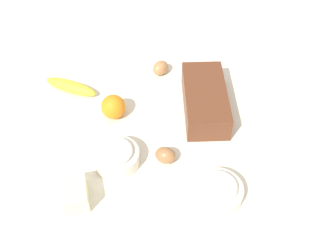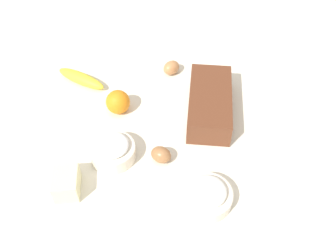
{
  "view_description": "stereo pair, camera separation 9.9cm",
  "coord_description": "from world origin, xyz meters",
  "px_view_note": "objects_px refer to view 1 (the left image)",
  "views": [
    {
      "loc": [
        0.73,
        -0.17,
        0.87
      ],
      "look_at": [
        0.0,
        0.0,
        0.04
      ],
      "focal_mm": 40.34,
      "sensor_mm": 36.0,
      "label": 1
    },
    {
      "loc": [
        0.75,
        -0.07,
        0.87
      ],
      "look_at": [
        0.0,
        0.0,
        0.04
      ],
      "focal_mm": 40.34,
      "sensor_mm": 36.0,
      "label": 2
    }
  ],
  "objects_px": {
    "banana": "(71,87)",
    "orange_fruit": "(113,107)",
    "loaf_pan": "(205,99)",
    "egg_near_butter": "(161,68)",
    "flour_bowl": "(218,190)",
    "butter_block": "(75,194)",
    "sugar_bowl": "(116,155)",
    "egg_beside_bowl": "(166,155)"
  },
  "relations": [
    {
      "from": "sugar_bowl",
      "to": "orange_fruit",
      "type": "xyz_separation_m",
      "value": [
        -0.19,
        0.02,
        0.01
      ]
    },
    {
      "from": "flour_bowl",
      "to": "egg_near_butter",
      "type": "xyz_separation_m",
      "value": [
        -0.53,
        -0.04,
        -0.0
      ]
    },
    {
      "from": "banana",
      "to": "flour_bowl",
      "type": "bearing_deg",
      "value": 35.06
    },
    {
      "from": "flour_bowl",
      "to": "banana",
      "type": "xyz_separation_m",
      "value": [
        -0.5,
        -0.35,
        -0.01
      ]
    },
    {
      "from": "banana",
      "to": "egg_near_butter",
      "type": "distance_m",
      "value": 0.31
    },
    {
      "from": "banana",
      "to": "egg_beside_bowl",
      "type": "distance_m",
      "value": 0.43
    },
    {
      "from": "flour_bowl",
      "to": "sugar_bowl",
      "type": "height_order",
      "value": "sugar_bowl"
    },
    {
      "from": "sugar_bowl",
      "to": "butter_block",
      "type": "xyz_separation_m",
      "value": [
        0.1,
        -0.12,
        -0.0
      ]
    },
    {
      "from": "butter_block",
      "to": "egg_beside_bowl",
      "type": "xyz_separation_m",
      "value": [
        -0.08,
        0.26,
        -0.01
      ]
    },
    {
      "from": "sugar_bowl",
      "to": "orange_fruit",
      "type": "distance_m",
      "value": 0.19
    },
    {
      "from": "loaf_pan",
      "to": "banana",
      "type": "height_order",
      "value": "loaf_pan"
    },
    {
      "from": "flour_bowl",
      "to": "egg_near_butter",
      "type": "bearing_deg",
      "value": -175.74
    },
    {
      "from": "banana",
      "to": "orange_fruit",
      "type": "relative_size",
      "value": 2.48
    },
    {
      "from": "orange_fruit",
      "to": "egg_near_butter",
      "type": "distance_m",
      "value": 0.25
    },
    {
      "from": "loaf_pan",
      "to": "flour_bowl",
      "type": "distance_m",
      "value": 0.33
    },
    {
      "from": "flour_bowl",
      "to": "egg_near_butter",
      "type": "distance_m",
      "value": 0.53
    },
    {
      "from": "butter_block",
      "to": "egg_beside_bowl",
      "type": "distance_m",
      "value": 0.27
    },
    {
      "from": "flour_bowl",
      "to": "egg_beside_bowl",
      "type": "xyz_separation_m",
      "value": [
        -0.15,
        -0.11,
        -0.01
      ]
    },
    {
      "from": "banana",
      "to": "loaf_pan",
      "type": "bearing_deg",
      "value": 66.51
    },
    {
      "from": "banana",
      "to": "egg_beside_bowl",
      "type": "xyz_separation_m",
      "value": [
        0.36,
        0.25,
        0.0
      ]
    },
    {
      "from": "orange_fruit",
      "to": "egg_beside_bowl",
      "type": "height_order",
      "value": "orange_fruit"
    },
    {
      "from": "sugar_bowl",
      "to": "butter_block",
      "type": "height_order",
      "value": "sugar_bowl"
    },
    {
      "from": "egg_near_butter",
      "to": "butter_block",
      "type": "bearing_deg",
      "value": -35.35
    },
    {
      "from": "banana",
      "to": "egg_beside_bowl",
      "type": "bearing_deg",
      "value": 34.58
    },
    {
      "from": "flour_bowl",
      "to": "banana",
      "type": "bearing_deg",
      "value": -144.94
    },
    {
      "from": "orange_fruit",
      "to": "egg_near_butter",
      "type": "bearing_deg",
      "value": 132.41
    },
    {
      "from": "sugar_bowl",
      "to": "egg_near_butter",
      "type": "height_order",
      "value": "sugar_bowl"
    },
    {
      "from": "loaf_pan",
      "to": "sugar_bowl",
      "type": "height_order",
      "value": "loaf_pan"
    },
    {
      "from": "banana",
      "to": "orange_fruit",
      "type": "distance_m",
      "value": 0.19
    },
    {
      "from": "loaf_pan",
      "to": "egg_near_butter",
      "type": "xyz_separation_m",
      "value": [
        -0.2,
        -0.1,
        -0.02
      ]
    },
    {
      "from": "flour_bowl",
      "to": "egg_near_butter",
      "type": "height_order",
      "value": "flour_bowl"
    },
    {
      "from": "flour_bowl",
      "to": "butter_block",
      "type": "bearing_deg",
      "value": -101.01
    },
    {
      "from": "flour_bowl",
      "to": "egg_beside_bowl",
      "type": "relative_size",
      "value": 2.23
    },
    {
      "from": "egg_near_butter",
      "to": "egg_beside_bowl",
      "type": "height_order",
      "value": "egg_near_butter"
    },
    {
      "from": "loaf_pan",
      "to": "orange_fruit",
      "type": "distance_m",
      "value": 0.29
    },
    {
      "from": "banana",
      "to": "orange_fruit",
      "type": "height_order",
      "value": "orange_fruit"
    },
    {
      "from": "loaf_pan",
      "to": "egg_near_butter",
      "type": "relative_size",
      "value": 4.83
    },
    {
      "from": "banana",
      "to": "egg_near_butter",
      "type": "xyz_separation_m",
      "value": [
        -0.02,
        0.31,
        0.0
      ]
    },
    {
      "from": "sugar_bowl",
      "to": "banana",
      "type": "relative_size",
      "value": 0.69
    },
    {
      "from": "sugar_bowl",
      "to": "orange_fruit",
      "type": "bearing_deg",
      "value": 174.8
    },
    {
      "from": "egg_beside_bowl",
      "to": "banana",
      "type": "bearing_deg",
      "value": -145.42
    },
    {
      "from": "sugar_bowl",
      "to": "butter_block",
      "type": "bearing_deg",
      "value": -50.44
    }
  ]
}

